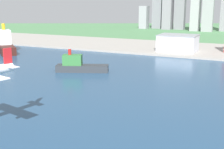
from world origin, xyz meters
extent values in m
plane|color=#4C8050|center=(0.00, 300.00, 0.00)|extent=(2400.00, 2400.00, 0.00)
cube|color=navy|center=(0.00, 240.00, 0.07)|extent=(840.00, 360.00, 0.15)
cube|color=#9C968E|center=(0.00, 490.00, 1.25)|extent=(840.00, 140.00, 2.50)
cube|color=red|center=(-25.69, 165.98, 38.14)|extent=(1.50, 4.74, 10.66)
cube|color=white|center=(-25.69, 165.98, 34.14)|extent=(13.80, 7.06, 0.36)
cube|color=#381914|center=(-218.01, 361.11, 5.30)|extent=(63.16, 56.50, 10.31)
cube|color=silver|center=(-224.36, 366.35, 20.11)|extent=(28.15, 26.89, 19.30)
cylinder|color=yellow|center=(-226.95, 368.49, 33.88)|extent=(4.25, 4.25, 8.25)
cube|color=#2D3338|center=(-64.00, 302.46, 3.46)|extent=(51.37, 31.09, 6.63)
cube|color=#337238|center=(-72.62, 298.87, 11.80)|extent=(20.83, 16.80, 10.04)
cylinder|color=red|center=(-74.94, 297.90, 19.47)|extent=(3.04, 3.04, 5.30)
cube|color=silver|center=(-9.39, 458.29, 12.79)|extent=(48.91, 37.75, 20.59)
cube|color=gray|center=(-9.39, 458.29, 23.69)|extent=(49.89, 38.50, 1.20)
cube|color=gray|center=(-185.68, 812.60, 28.33)|extent=(20.07, 23.31, 56.67)
cube|color=slate|center=(-155.75, 831.57, 37.57)|extent=(23.64, 23.10, 75.14)
cube|color=#939697|center=(-54.51, 799.50, 45.24)|extent=(19.57, 25.91, 90.47)
cube|color=gray|center=(-25.00, 790.20, 48.84)|extent=(24.55, 14.37, 97.69)
camera|label=1|loc=(90.62, 46.75, 66.25)|focal=50.20mm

